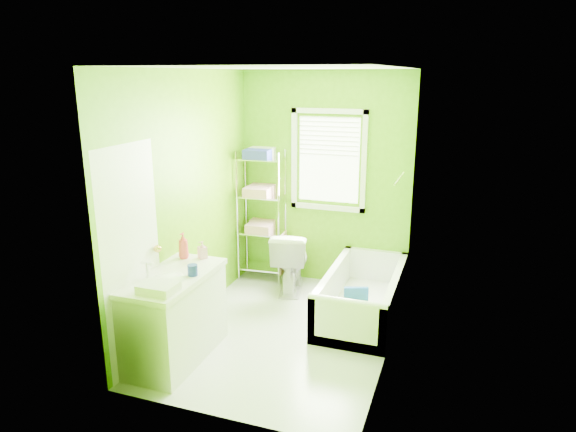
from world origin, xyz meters
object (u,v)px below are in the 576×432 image
(bathtub, at_px, (362,301))
(wire_shelf_unit, at_px, (262,201))
(toilet, at_px, (291,260))
(vanity, at_px, (174,314))

(bathtub, distance_m, wire_shelf_unit, 1.79)
(wire_shelf_unit, bearing_deg, bathtub, -24.78)
(toilet, xyz_separation_m, vanity, (-0.49, -1.82, 0.06))
(bathtub, xyz_separation_m, wire_shelf_unit, (-1.42, 0.66, 0.86))
(toilet, bearing_deg, bathtub, 144.87)
(wire_shelf_unit, bearing_deg, vanity, -90.90)
(bathtub, height_order, wire_shelf_unit, wire_shelf_unit)
(bathtub, relative_size, vanity, 1.49)
(toilet, xyz_separation_m, wire_shelf_unit, (-0.46, 0.24, 0.65))
(vanity, bearing_deg, bathtub, 44.14)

